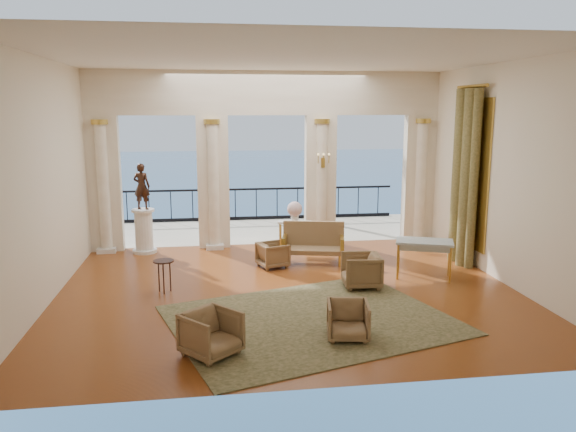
{
  "coord_description": "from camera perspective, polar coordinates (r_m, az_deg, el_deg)",
  "views": [
    {
      "loc": [
        -1.5,
        -10.59,
        3.56
      ],
      "look_at": [
        0.08,
        0.6,
        1.4
      ],
      "focal_mm": 35.0,
      "sensor_mm": 36.0,
      "label": 1
    }
  ],
  "objects": [
    {
      "name": "terrace",
      "position": [
        16.85,
        -2.75,
        -1.54
      ],
      "size": [
        10.0,
        3.6,
        0.1
      ],
      "primitive_type": "cube",
      "color": "#B1AA96",
      "rests_on": "ground"
    },
    {
      "name": "room_walls",
      "position": [
        9.61,
        0.96,
        6.76
      ],
      "size": [
        9.0,
        9.0,
        9.0
      ],
      "color": "white",
      "rests_on": "ground"
    },
    {
      "name": "pedestal",
      "position": [
        14.5,
        -14.43,
        -1.56
      ],
      "size": [
        0.6,
        0.6,
        1.11
      ],
      "color": "silver",
      "rests_on": "ground"
    },
    {
      "name": "urn",
      "position": [
        14.04,
        0.69,
        0.6
      ],
      "size": [
        0.38,
        0.38,
        0.5
      ],
      "color": "silver",
      "rests_on": "console_table"
    },
    {
      "name": "statue",
      "position": [
        14.31,
        -14.65,
        2.93
      ],
      "size": [
        0.48,
        0.38,
        1.14
      ],
      "primitive_type": "imported",
      "rotation": [
        0.0,
        0.0,
        2.85
      ],
      "color": "#321F16",
      "rests_on": "pedestal"
    },
    {
      "name": "curtain",
      "position": [
        13.49,
        17.45,
        3.78
      ],
      "size": [
        0.33,
        1.4,
        4.09
      ],
      "color": "brown",
      "rests_on": "ground"
    },
    {
      "name": "arcade",
      "position": [
        14.52,
        -2.11,
        6.97
      ],
      "size": [
        9.0,
        0.56,
        4.5
      ],
      "color": "beige",
      "rests_on": "ground"
    },
    {
      "name": "armchair_a",
      "position": [
        8.42,
        -7.81,
        -11.57
      ],
      "size": [
        0.98,
        0.97,
        0.74
      ],
      "primitive_type": "imported",
      "rotation": [
        0.0,
        0.0,
        0.71
      ],
      "color": "#46351B",
      "rests_on": "ground"
    },
    {
      "name": "sea",
      "position": [
        71.25,
        -6.79,
        3.06
      ],
      "size": [
        160.0,
        160.0,
        0.0
      ],
      "primitive_type": "plane",
      "color": "navy",
      "rests_on": "ground"
    },
    {
      "name": "palm_tree",
      "position": [
        17.55,
        3.55,
        12.56
      ],
      "size": [
        2.0,
        2.0,
        4.5
      ],
      "color": "#4C3823",
      "rests_on": "terrace"
    },
    {
      "name": "balustrade",
      "position": [
        18.32,
        -3.23,
        0.92
      ],
      "size": [
        9.0,
        0.06,
        1.03
      ],
      "color": "black",
      "rests_on": "terrace"
    },
    {
      "name": "floor",
      "position": [
        11.27,
        0.02,
        -7.58
      ],
      "size": [
        9.0,
        9.0,
        0.0
      ],
      "primitive_type": "plane",
      "color": "#52250D",
      "rests_on": "ground"
    },
    {
      "name": "game_table",
      "position": [
        12.29,
        13.7,
        -2.82
      ],
      "size": [
        1.33,
        1.03,
        0.81
      ],
      "rotation": [
        0.0,
        0.0,
        -0.37
      ],
      "color": "#9BB5C0",
      "rests_on": "ground"
    },
    {
      "name": "wall_sconce",
      "position": [
        14.45,
        3.58,
        5.53
      ],
      "size": [
        0.3,
        0.11,
        0.33
      ],
      "color": "gold",
      "rests_on": "arcade"
    },
    {
      "name": "armchair_d",
      "position": [
        12.81,
        -1.54,
        -3.84
      ],
      "size": [
        0.74,
        0.77,
        0.63
      ],
      "primitive_type": "imported",
      "rotation": [
        0.0,
        0.0,
        1.89
      ],
      "color": "#46351B",
      "rests_on": "ground"
    },
    {
      "name": "window_frame",
      "position": [
        13.56,
        18.18,
        4.12
      ],
      "size": [
        0.04,
        1.6,
        3.4
      ],
      "primitive_type": "cube",
      "color": "gold",
      "rests_on": "room_walls"
    },
    {
      "name": "armchair_c",
      "position": [
        11.47,
        7.46,
        -5.36
      ],
      "size": [
        0.76,
        0.8,
        0.76
      ],
      "primitive_type": "imported",
      "rotation": [
        0.0,
        0.0,
        -1.66
      ],
      "color": "#46351B",
      "rests_on": "ground"
    },
    {
      "name": "settee",
      "position": [
        13.16,
        2.59,
        -2.74
      ],
      "size": [
        1.54,
        0.91,
        0.95
      ],
      "rotation": [
        0.0,
        0.0,
        -0.22
      ],
      "color": "#46351B",
      "rests_on": "ground"
    },
    {
      "name": "side_table",
      "position": [
        11.27,
        -12.51,
        -4.88
      ],
      "size": [
        0.4,
        0.4,
        0.65
      ],
      "color": "black",
      "rests_on": "ground"
    },
    {
      "name": "rug",
      "position": [
        9.76,
        2.34,
        -10.51
      ],
      "size": [
        5.4,
        4.72,
        0.02
      ],
      "primitive_type": "cube",
      "rotation": [
        0.0,
        0.0,
        0.29
      ],
      "color": "#30371D",
      "rests_on": "ground"
    },
    {
      "name": "armchair_b",
      "position": [
        8.98,
        6.12,
        -10.33
      ],
      "size": [
        0.73,
        0.7,
        0.66
      ],
      "primitive_type": "imported",
      "rotation": [
        0.0,
        0.0,
        -0.17
      ],
      "color": "#46351B",
      "rests_on": "ground"
    },
    {
      "name": "console_table",
      "position": [
        14.12,
        0.68,
        -1.08
      ],
      "size": [
        0.88,
        0.54,
        0.78
      ],
      "rotation": [
        0.0,
        0.0,
        -0.29
      ],
      "color": "silver",
      "rests_on": "ground"
    }
  ]
}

